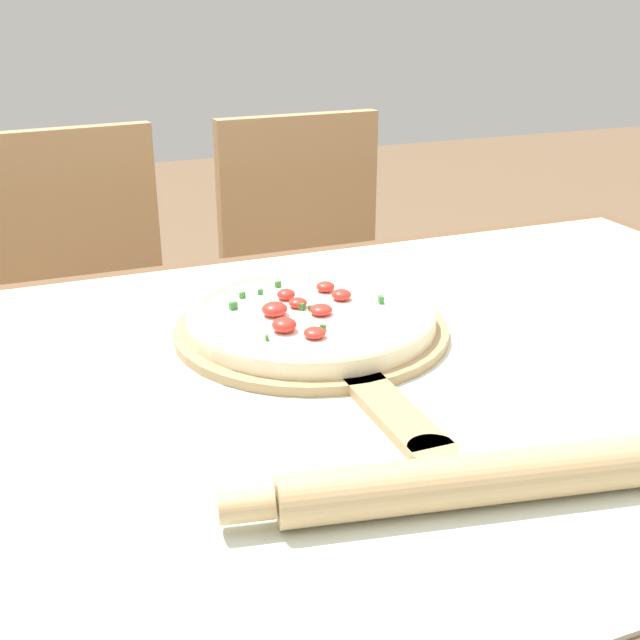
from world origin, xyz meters
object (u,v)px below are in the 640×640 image
Objects in this scene: pizza at (311,315)px; chair_right at (314,288)px; rolling_pin at (506,476)px; chair_left at (86,319)px; pizza_peel at (317,335)px.

pizza is 0.35× the size of chair_right.
pizza is at bearing -113.03° from chair_right.
chair_left is at bearing 102.09° from rolling_pin.
chair_right is (0.29, 0.74, -0.26)m from pizza.
pizza reaches higher than rolling_pin.
rolling_pin is at bearing -104.72° from chair_right.
pizza_peel is 0.03m from pizza.
pizza_peel is at bearing 93.97° from rolling_pin.
chair_left reaches higher than pizza_peel.
pizza is 0.65× the size of rolling_pin.
chair_right reaches higher than rolling_pin.
chair_left is (-0.22, 0.76, -0.24)m from pizza_peel.
chair_right is at bearing 76.77° from rolling_pin.
pizza_peel is 1.06× the size of rolling_pin.
rolling_pin is at bearing -86.03° from pizza_peel.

